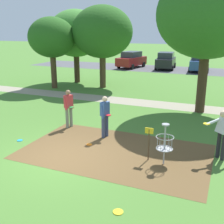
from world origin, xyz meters
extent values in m
plane|color=#47752D|center=(0.00, 0.00, 0.00)|extent=(160.00, 160.00, 0.00)
cube|color=brown|center=(1.52, 1.15, 0.00)|extent=(6.65, 4.04, 0.01)
cylinder|color=#9E9EA3|center=(3.35, 0.87, 0.68)|extent=(0.05, 0.05, 1.35)
cylinder|color=#9E9EA3|center=(3.35, 0.87, 1.37)|extent=(0.24, 0.24, 0.04)
torus|color=#9E9EA3|center=(3.35, 0.87, 0.95)|extent=(0.58, 0.58, 0.02)
torus|color=#9E9EA3|center=(3.35, 0.87, 0.55)|extent=(0.55, 0.55, 0.03)
cylinder|color=#9E9EA3|center=(3.35, 0.87, 0.53)|extent=(0.48, 0.48, 0.02)
cylinder|color=gray|center=(3.59, 0.87, 0.75)|extent=(0.01, 0.01, 0.40)
cylinder|color=gray|center=(3.54, 1.01, 0.75)|extent=(0.01, 0.01, 0.40)
cylinder|color=gray|center=(3.42, 1.09, 0.75)|extent=(0.01, 0.01, 0.40)
cylinder|color=gray|center=(3.28, 1.09, 0.75)|extent=(0.01, 0.01, 0.40)
cylinder|color=gray|center=(3.16, 1.01, 0.75)|extent=(0.01, 0.01, 0.40)
cylinder|color=gray|center=(3.11, 0.87, 0.75)|extent=(0.01, 0.01, 0.40)
cylinder|color=gray|center=(3.16, 0.73, 0.75)|extent=(0.01, 0.01, 0.40)
cylinder|color=gray|center=(3.28, 0.64, 0.75)|extent=(0.01, 0.01, 0.40)
cylinder|color=gray|center=(3.42, 0.64, 0.75)|extent=(0.01, 0.01, 0.40)
cylinder|color=gray|center=(3.54, 0.73, 0.75)|extent=(0.01, 0.01, 0.40)
cylinder|color=#4C3823|center=(2.80, 0.97, 0.55)|extent=(0.04, 0.04, 1.10)
cube|color=gold|center=(2.80, 0.97, 1.05)|extent=(0.28, 0.03, 0.20)
cylinder|color=#232328|center=(5.11, 1.95, 0.46)|extent=(0.14, 0.14, 0.92)
cylinder|color=#232328|center=(4.95, 2.10, 0.46)|extent=(0.14, 0.14, 0.92)
cube|color=silver|center=(5.03, 2.03, 1.20)|extent=(0.52, 0.53, 0.60)
sphere|color=beige|center=(4.99, 1.98, 1.60)|extent=(0.22, 0.22, 0.22)
cylinder|color=silver|center=(4.71, 1.92, 1.32)|extent=(0.47, 0.49, 0.21)
cylinder|color=gold|center=(4.51, 1.72, 1.29)|extent=(0.22, 0.22, 0.02)
cylinder|color=slate|center=(-1.36, 2.91, 0.46)|extent=(0.14, 0.14, 0.92)
cylinder|color=slate|center=(-1.44, 2.70, 0.46)|extent=(0.14, 0.14, 0.92)
cube|color=#D1383D|center=(-1.40, 2.81, 1.20)|extent=(0.33, 0.41, 0.56)
sphere|color=#9E7051|center=(-1.40, 2.81, 1.60)|extent=(0.22, 0.22, 0.22)
cylinder|color=#D1383D|center=(-1.32, 2.98, 1.12)|extent=(0.19, 0.14, 0.55)
cylinder|color=#D1383D|center=(-1.45, 2.62, 1.12)|extent=(0.19, 0.14, 0.55)
cylinder|color=green|center=(-1.23, 2.75, 0.97)|extent=(0.22, 0.22, 0.02)
cylinder|color=#384260|center=(0.61, 2.44, 0.46)|extent=(0.14, 0.14, 0.92)
cylinder|color=#384260|center=(0.55, 2.23, 0.46)|extent=(0.14, 0.14, 0.92)
cube|color=#385693|center=(0.58, 2.34, 1.20)|extent=(0.31, 0.41, 0.56)
sphere|color=beige|center=(0.58, 2.34, 1.60)|extent=(0.22, 0.22, 0.22)
cylinder|color=#385693|center=(0.65, 2.51, 1.12)|extent=(0.18, 0.13, 0.55)
cylinder|color=#385693|center=(0.55, 2.15, 1.12)|extent=(0.18, 0.13, 0.55)
cylinder|color=red|center=(0.75, 2.29, 0.97)|extent=(0.22, 0.22, 0.02)
cylinder|color=#1E93DB|center=(-2.37, 0.63, 0.01)|extent=(0.21, 0.21, 0.02)
cylinder|color=gold|center=(2.91, -2.06, 0.01)|extent=(0.25, 0.25, 0.02)
cylinder|color=orange|center=(0.37, 1.33, 0.01)|extent=(0.22, 0.22, 0.02)
cylinder|color=#422D1E|center=(3.75, 7.66, 1.53)|extent=(0.48, 0.48, 3.06)
ellipsoid|color=#2D6623|center=(3.75, 7.66, 4.96)|extent=(5.08, 5.08, 4.32)
cylinder|color=#4C3823|center=(-3.80, 11.64, 1.21)|extent=(0.46, 0.46, 2.43)
ellipsoid|color=#285B1E|center=(-3.80, 11.64, 4.08)|extent=(4.42, 4.42, 3.75)
cylinder|color=#4C3823|center=(-7.09, 10.05, 1.22)|extent=(0.42, 0.42, 2.43)
ellipsoid|color=#285B1E|center=(-7.09, 10.05, 3.71)|extent=(3.40, 3.40, 2.89)
cylinder|color=#422D1E|center=(-6.68, 12.77, 1.16)|extent=(0.45, 0.45, 2.32)
ellipsoid|color=#428433|center=(-6.68, 12.77, 3.96)|extent=(4.36, 4.36, 3.70)
cube|color=#4C4C51|center=(0.00, 23.64, 0.00)|extent=(36.00, 6.00, 0.01)
cube|color=maroon|center=(-5.56, 23.36, 0.75)|extent=(2.57, 4.47, 0.90)
cube|color=#2D333D|center=(-5.56, 23.36, 1.52)|extent=(1.97, 2.45, 0.64)
cylinder|color=black|center=(-6.20, 24.81, 0.30)|extent=(0.29, 0.62, 0.60)
cylinder|color=black|center=(-4.43, 24.47, 0.30)|extent=(0.29, 0.62, 0.60)
cylinder|color=black|center=(-6.69, 22.26, 0.30)|extent=(0.29, 0.62, 0.60)
cylinder|color=black|center=(-4.93, 21.91, 0.30)|extent=(0.29, 0.62, 0.60)
cube|color=black|center=(-1.68, 23.83, 0.75)|extent=(2.19, 4.35, 0.90)
cube|color=#2D333D|center=(-1.68, 23.83, 1.52)|extent=(1.78, 2.32, 0.64)
cylinder|color=black|center=(-2.70, 25.04, 0.30)|extent=(0.24, 0.61, 0.60)
cylinder|color=black|center=(-0.91, 25.21, 0.30)|extent=(0.24, 0.61, 0.60)
cylinder|color=black|center=(-2.45, 22.45, 0.30)|extent=(0.24, 0.61, 0.60)
cylinder|color=black|center=(-0.66, 22.62, 0.30)|extent=(0.24, 0.61, 0.60)
cube|color=#2D4784|center=(1.96, 23.50, 0.75)|extent=(2.12, 4.33, 0.90)
cube|color=#2D333D|center=(1.96, 23.50, 1.52)|extent=(1.75, 2.30, 0.64)
cylinder|color=black|center=(0.96, 24.73, 0.30)|extent=(0.23, 0.61, 0.60)
cylinder|color=black|center=(2.75, 24.87, 0.30)|extent=(0.23, 0.61, 0.60)
cylinder|color=black|center=(1.16, 22.13, 0.30)|extent=(0.23, 0.61, 0.60)
cylinder|color=black|center=(2.96, 22.27, 0.30)|extent=(0.23, 0.61, 0.60)
cube|color=gray|center=(0.00, 8.28, 0.00)|extent=(40.00, 1.65, 0.00)
camera|label=1|loc=(5.02, -7.44, 4.24)|focal=44.77mm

